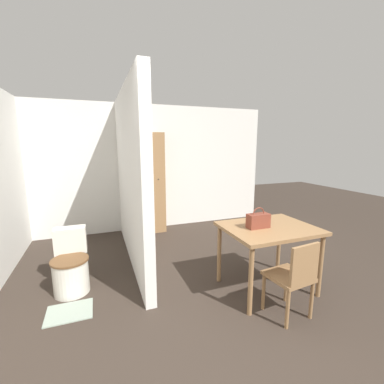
# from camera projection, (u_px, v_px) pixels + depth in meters

# --- Properties ---
(wall_back) EXTENTS (5.22, 0.12, 2.50)m
(wall_back) POSITION_uv_depth(u_px,v_px,m) (145.00, 168.00, 5.22)
(wall_back) COLOR white
(wall_back) RESTS_ON ground_plane
(partition_wall) EXTENTS (0.12, 2.71, 2.50)m
(partition_wall) POSITION_uv_depth(u_px,v_px,m) (130.00, 177.00, 3.75)
(partition_wall) COLOR white
(partition_wall) RESTS_ON ground_plane
(dining_table) EXTENTS (1.04, 0.83, 0.78)m
(dining_table) POSITION_uv_depth(u_px,v_px,m) (269.00, 234.00, 3.01)
(dining_table) COLOR #997047
(dining_table) RESTS_ON ground_plane
(wooden_chair) EXTENTS (0.43, 0.43, 0.82)m
(wooden_chair) POSITION_uv_depth(u_px,v_px,m) (293.00, 276.00, 2.53)
(wooden_chair) COLOR #997047
(wooden_chair) RESTS_ON ground_plane
(toilet) EXTENTS (0.42, 0.57, 0.72)m
(toilet) POSITION_uv_depth(u_px,v_px,m) (71.00, 266.00, 3.05)
(toilet) COLOR silver
(toilet) RESTS_ON ground_plane
(handbag) EXTENTS (0.26, 0.12, 0.24)m
(handbag) POSITION_uv_depth(u_px,v_px,m) (258.00, 220.00, 2.94)
(handbag) COLOR brown
(handbag) RESTS_ON dining_table
(wooden_cabinet) EXTENTS (0.63, 0.39, 1.95)m
(wooden_cabinet) POSITION_uv_depth(u_px,v_px,m) (148.00, 183.00, 5.02)
(wooden_cabinet) COLOR #997047
(wooden_cabinet) RESTS_ON ground_plane
(bath_mat) EXTENTS (0.45, 0.36, 0.01)m
(bath_mat) POSITION_uv_depth(u_px,v_px,m) (69.00, 312.00, 2.67)
(bath_mat) COLOR #99A899
(bath_mat) RESTS_ON ground_plane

